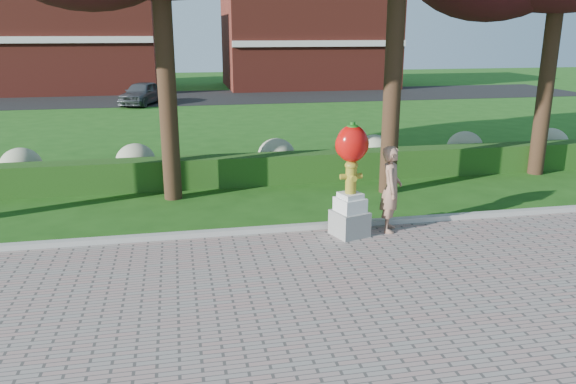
% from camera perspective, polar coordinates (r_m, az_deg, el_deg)
% --- Properties ---
extents(ground, '(100.00, 100.00, 0.00)m').
position_cam_1_polar(ground, '(9.02, 1.58, -10.74)').
color(ground, '#1D4E13').
rests_on(ground, ground).
extents(curb, '(40.00, 0.18, 0.15)m').
position_cam_1_polar(curb, '(11.70, -1.68, -3.88)').
color(curb, '#ADADA5').
rests_on(curb, ground).
extents(lawn_hedge, '(24.00, 0.70, 0.80)m').
position_cam_1_polar(lawn_hedge, '(15.40, -4.19, 2.27)').
color(lawn_hedge, '#1D4714').
rests_on(lawn_hedge, ground).
extents(hydrangea_row, '(20.10, 1.10, 0.99)m').
position_cam_1_polar(hydrangea_row, '(16.40, -2.66, 3.70)').
color(hydrangea_row, '#9DA27C').
rests_on(hydrangea_row, ground).
extents(street, '(50.00, 8.00, 0.02)m').
position_cam_1_polar(street, '(36.12, -8.44, 9.50)').
color(street, black).
rests_on(street, ground).
extents(building_left, '(14.00, 8.00, 7.00)m').
position_cam_1_polar(building_left, '(42.64, -23.08, 14.13)').
color(building_left, maroon).
rests_on(building_left, ground).
extents(building_right, '(12.00, 8.00, 6.40)m').
position_cam_1_polar(building_right, '(42.99, 1.99, 14.96)').
color(building_right, maroon).
rests_on(building_right, ground).
extents(hydrant_sculpture, '(0.79, 0.79, 2.33)m').
position_cam_1_polar(hydrant_sculpture, '(11.22, 6.42, 1.56)').
color(hydrant_sculpture, gray).
rests_on(hydrant_sculpture, walkway).
extents(woman, '(0.64, 0.77, 1.80)m').
position_cam_1_polar(woman, '(11.70, 10.43, 0.29)').
color(woman, '#A7775F').
rests_on(woman, walkway).
extents(parked_car, '(2.76, 4.06, 1.28)m').
position_cam_1_polar(parked_car, '(33.07, -14.65, 9.70)').
color(parked_car, '#44474C').
rests_on(parked_car, street).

